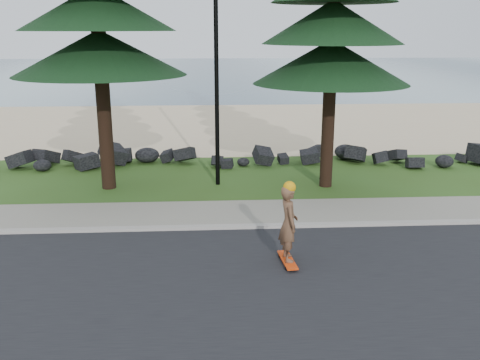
{
  "coord_description": "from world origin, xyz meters",
  "views": [
    {
      "loc": [
        -0.26,
        -13.7,
        4.94
      ],
      "look_at": [
        0.54,
        0.0,
        1.04
      ],
      "focal_mm": 40.0,
      "sensor_mm": 36.0,
      "label": 1
    }
  ],
  "objects": [
    {
      "name": "ocean",
      "position": [
        0.0,
        51.0,
        0.0
      ],
      "size": [
        160.0,
        58.0,
        0.01
      ],
      "primitive_type": "cube",
      "color": "#355265",
      "rests_on": "ground"
    },
    {
      "name": "skateboarder",
      "position": [
        1.4,
        -3.09,
        0.94
      ],
      "size": [
        0.45,
        1.02,
        1.86
      ],
      "rotation": [
        0.0,
        0.0,
        1.66
      ],
      "color": "red",
      "rests_on": "ground"
    },
    {
      "name": "sidewalk",
      "position": [
        0.0,
        0.2,
        0.04
      ],
      "size": [
        160.0,
        2.0,
        0.08
      ],
      "primitive_type": "cube",
      "color": "gray",
      "rests_on": "ground"
    },
    {
      "name": "beach_sand",
      "position": [
        0.0,
        14.5,
        0.01
      ],
      "size": [
        160.0,
        15.0,
        0.01
      ],
      "primitive_type": "cube",
      "color": "beige",
      "rests_on": "ground"
    },
    {
      "name": "ground",
      "position": [
        0.0,
        0.0,
        0.0
      ],
      "size": [
        160.0,
        160.0,
        0.0
      ],
      "primitive_type": "plane",
      "color": "#324D18",
      "rests_on": "ground"
    },
    {
      "name": "seawall_boulders",
      "position": [
        0.0,
        5.6,
        0.0
      ],
      "size": [
        60.0,
        2.4,
        1.1
      ],
      "primitive_type": null,
      "color": "black",
      "rests_on": "ground"
    },
    {
      "name": "road",
      "position": [
        0.0,
        -4.5,
        0.01
      ],
      "size": [
        160.0,
        7.0,
        0.02
      ],
      "primitive_type": "cube",
      "color": "black",
      "rests_on": "ground"
    },
    {
      "name": "kerb",
      "position": [
        0.0,
        -0.9,
        0.05
      ],
      "size": [
        160.0,
        0.2,
        0.1
      ],
      "primitive_type": "cube",
      "color": "#A49D94",
      "rests_on": "ground"
    },
    {
      "name": "lamp_post",
      "position": [
        0.0,
        3.2,
        4.13
      ],
      "size": [
        0.25,
        0.14,
        8.14
      ],
      "color": "black",
      "rests_on": "ground"
    }
  ]
}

